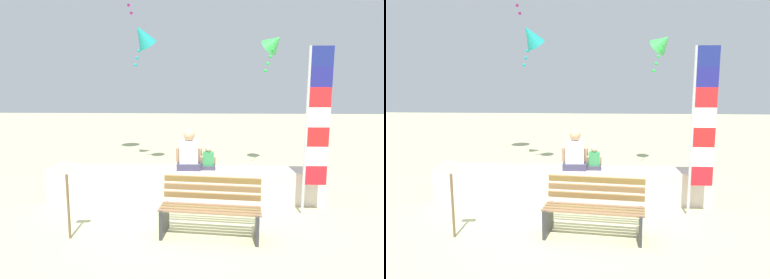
% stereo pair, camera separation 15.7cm
% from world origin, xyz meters
% --- Properties ---
extents(ground_plane, '(40.00, 40.00, 0.00)m').
position_xyz_m(ground_plane, '(0.00, 0.00, 0.00)').
color(ground_plane, '#BEC18B').
extents(seawall_ledge, '(5.50, 0.63, 0.66)m').
position_xyz_m(seawall_ledge, '(0.00, 0.82, 0.33)').
color(seawall_ledge, beige).
rests_on(seawall_ledge, ground).
extents(park_bench, '(1.62, 0.77, 0.88)m').
position_xyz_m(park_bench, '(0.49, -0.81, 0.41)').
color(park_bench, '#8B6647').
rests_on(park_bench, ground).
extents(person_adult, '(0.53, 0.39, 0.81)m').
position_xyz_m(person_adult, '(0.07, 0.80, 0.97)').
color(person_adult, '#3A3754').
rests_on(person_adult, seawall_ledge).
extents(person_child, '(0.32, 0.23, 0.49)m').
position_xyz_m(person_child, '(0.46, 0.81, 0.85)').
color(person_child, '#3B384C').
rests_on(person_child, seawall_ledge).
extents(flag_banner, '(0.43, 0.05, 3.00)m').
position_xyz_m(flag_banner, '(2.31, 0.11, 1.68)').
color(flag_banner, '#B7B7BC').
rests_on(flag_banner, ground).
extents(kite_green, '(0.81, 0.79, 1.08)m').
position_xyz_m(kite_green, '(2.14, 3.29, 3.36)').
color(kite_green, green).
extents(kite_teal, '(0.87, 0.85, 1.13)m').
position_xyz_m(kite_teal, '(-1.23, 3.23, 3.54)').
color(kite_teal, teal).
extents(sign_post, '(0.24, 0.04, 1.21)m').
position_xyz_m(sign_post, '(-1.69, -1.04, 0.72)').
color(sign_post, brown).
rests_on(sign_post, ground).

